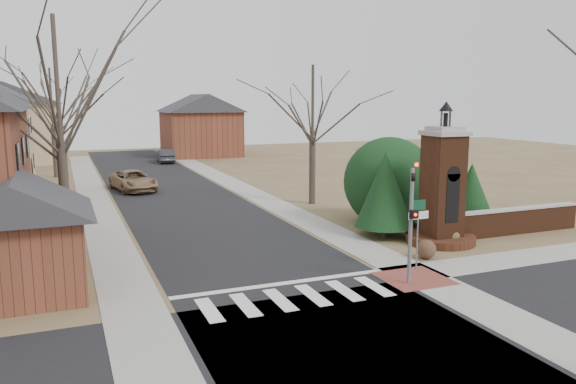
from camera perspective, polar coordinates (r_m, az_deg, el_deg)
name	(u,v)px	position (r m, az deg, el deg)	size (l,w,h in m)	color
ground	(306,306)	(18.45, 1.87, -11.49)	(120.00, 120.00, 0.00)	brown
main_street	(175,196)	(38.94, -11.38, -0.40)	(8.00, 70.00, 0.01)	black
cross_street	(351,343)	(15.97, 6.39, -15.00)	(120.00, 8.00, 0.01)	black
crosswalk_zone	(297,298)	(19.14, 0.88, -10.67)	(8.00, 2.20, 0.02)	silver
stop_bar	(280,284)	(20.45, -0.78, -9.32)	(8.00, 0.35, 0.02)	silver
sidewalk_right_main	(248,191)	(40.20, -4.09, 0.08)	(2.00, 60.00, 0.02)	gray
sidewalk_left	(95,201)	(38.34, -19.03, -0.89)	(2.00, 60.00, 0.02)	gray
curb_apron	(414,279)	(21.52, 12.65, -8.57)	(2.40, 2.40, 0.02)	brown
traffic_signal_pole	(411,214)	(20.25, 12.44, -2.17)	(0.28, 0.41, 4.50)	slate
sign_post	(418,220)	(22.24, 13.07, -2.83)	(0.90, 0.07, 2.75)	slate
brick_gate_monument	(442,196)	(26.57, 15.39, -0.44)	(3.20, 3.20, 6.47)	#4D2816
brick_garden_wall	(516,221)	(29.77, 22.16, -2.71)	(7.50, 0.50, 1.30)	#4D2816
garage_left	(18,231)	(20.74, -25.74, -3.62)	(4.80, 4.80, 4.29)	brown
house_distant_left	(6,121)	(63.96, -26.73, 6.44)	(10.80, 8.80, 8.53)	tan
house_distant_right	(200,124)	(65.53, -8.89, 6.87)	(8.80, 8.80, 7.30)	brown
evergreen_near	(385,189)	(27.15, 9.81, 0.26)	(2.80, 2.80, 4.10)	#473D33
evergreen_mid	(428,176)	(29.93, 13.99, 1.55)	(3.40, 3.40, 4.70)	#473D33
evergreen_far	(471,190)	(30.48, 18.09, 0.17)	(2.40, 2.40, 3.30)	#473D33
evergreen_mass	(389,178)	(30.18, 10.22, 1.37)	(4.80, 4.80, 4.80)	black
bare_tree_0	(56,71)	(24.75, -22.49, 11.33)	(8.05, 8.05, 11.15)	#473D33
bare_tree_1	(56,74)	(37.75, -22.49, 11.00)	(8.40, 8.40, 11.64)	#473D33
bare_tree_2	(51,93)	(50.73, -22.96, 9.29)	(7.35, 7.35, 10.19)	#473D33
bare_tree_3	(313,96)	(34.89, 2.53, 9.67)	(7.00, 7.00, 9.70)	#473D33
pickup_truck	(133,181)	(41.83, -15.44, 1.13)	(2.41, 5.23, 1.45)	#8F704E
distant_car	(165,156)	(59.12, -12.36, 3.61)	(1.47, 4.21, 1.39)	#313339
dry_shrub_left	(426,249)	(24.11, 13.87, -5.67)	(0.81, 0.81, 0.81)	#4E3523
dry_shrub_right	(451,235)	(26.80, 16.24, -4.23)	(0.82, 0.82, 0.82)	brown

